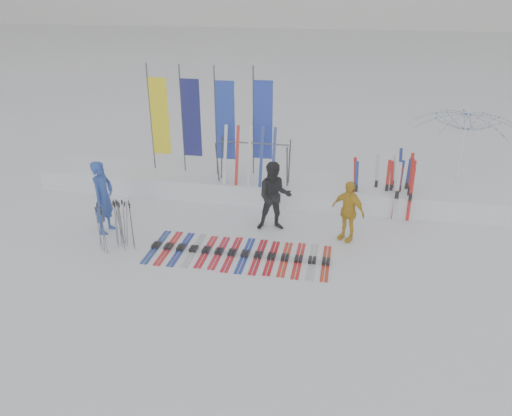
% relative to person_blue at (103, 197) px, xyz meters
% --- Properties ---
extents(ground, '(120.00, 120.00, 0.00)m').
position_rel_person_blue_xyz_m(ground, '(3.73, -1.60, -0.96)').
color(ground, white).
rests_on(ground, ground).
extents(snow_bank, '(14.00, 1.60, 0.60)m').
position_rel_person_blue_xyz_m(snow_bank, '(3.73, 3.00, -0.66)').
color(snow_bank, white).
rests_on(snow_bank, ground).
extents(person_blue, '(0.52, 0.74, 1.91)m').
position_rel_person_blue_xyz_m(person_blue, '(0.00, 0.00, 0.00)').
color(person_blue, '#1B3DA1').
rests_on(person_blue, ground).
extents(person_black, '(1.01, 0.85, 1.84)m').
position_rel_person_blue_xyz_m(person_black, '(4.23, 0.95, -0.04)').
color(person_black, black).
rests_on(person_black, ground).
extents(person_yellow, '(0.98, 0.81, 1.57)m').
position_rel_person_blue_xyz_m(person_yellow, '(6.10, 0.72, -0.17)').
color(person_yellow, gold).
rests_on(person_yellow, ground).
extents(tent_canopy, '(3.05, 3.11, 2.72)m').
position_rel_person_blue_xyz_m(tent_canopy, '(9.20, 3.89, 0.41)').
color(tent_canopy, white).
rests_on(tent_canopy, ground).
extents(ski_row, '(4.31, 1.70, 0.07)m').
position_rel_person_blue_xyz_m(ski_row, '(3.61, -0.56, -0.92)').
color(ski_row, navy).
rests_on(ski_row, ground).
extents(pole_cluster, '(0.92, 0.62, 1.25)m').
position_rel_person_blue_xyz_m(pole_cluster, '(0.67, -0.74, -0.35)').
color(pole_cluster, '#595B60').
rests_on(pole_cluster, ground).
extents(feather_flags, '(3.69, 0.28, 3.20)m').
position_rel_person_blue_xyz_m(feather_flags, '(1.90, 3.19, 1.29)').
color(feather_flags, '#383A3F').
rests_on(feather_flags, ground).
extents(ski_rack, '(2.04, 0.80, 1.23)m').
position_rel_person_blue_xyz_m(ski_rack, '(3.36, 2.60, 0.43)').
color(ski_rack, '#383A3F').
rests_on(ski_rack, ground).
extents(upright_skis, '(1.61, 1.12, 1.69)m').
position_rel_person_blue_xyz_m(upright_skis, '(7.33, 2.66, -0.18)').
color(upright_skis, red).
rests_on(upright_skis, ground).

